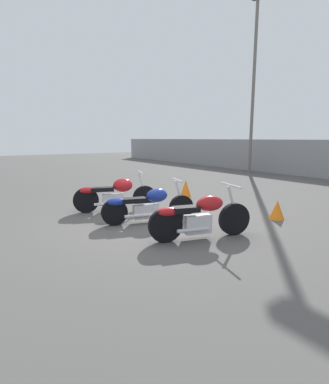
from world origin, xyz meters
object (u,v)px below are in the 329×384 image
light_pole_left (254,73)px  traffic_cone_far (186,188)px  motorcycle_slot_2 (199,217)px  motorcycle_slot_1 (147,205)px  motorcycle_slot_0 (114,194)px  traffic_cone_near (277,210)px

light_pole_left → traffic_cone_far: light_pole_left is taller
traffic_cone_far → motorcycle_slot_2: bearing=-35.1°
motorcycle_slot_1 → light_pole_left: bearing=134.5°
light_pole_left → motorcycle_slot_0: light_pole_left is taller
motorcycle_slot_1 → traffic_cone_near: (1.45, 2.61, -0.17)m
light_pole_left → motorcycle_slot_0: 11.34m
motorcycle_slot_0 → motorcycle_slot_2: motorcycle_slot_0 is taller
traffic_cone_far → motorcycle_slot_1: bearing=-54.5°
motorcycle_slot_2 → traffic_cone_far: bearing=161.7°
light_pole_left → traffic_cone_near: 10.68m
motorcycle_slot_2 → traffic_cone_near: motorcycle_slot_2 is taller
traffic_cone_far → light_pole_left: bearing=115.2°
motorcycle_slot_1 → motorcycle_slot_2: (1.47, 0.23, 0.03)m
light_pole_left → motorcycle_slot_1: size_ratio=4.32×
motorcycle_slot_0 → motorcycle_slot_1: motorcycle_slot_0 is taller
traffic_cone_near → traffic_cone_far: (-3.26, -0.08, 0.05)m
light_pole_left → motorcycle_slot_1: bearing=-61.8°
traffic_cone_near → traffic_cone_far: size_ratio=0.82×
light_pole_left → traffic_cone_near: size_ratio=20.09×
motorcycle_slot_2 → traffic_cone_far: (-3.28, 2.31, -0.15)m
motorcycle_slot_1 → motorcycle_slot_2: size_ratio=1.04×
light_pole_left → motorcycle_slot_2: 12.29m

